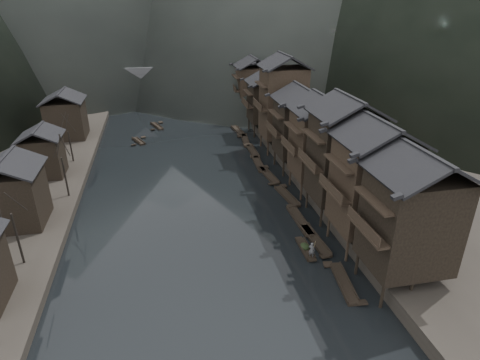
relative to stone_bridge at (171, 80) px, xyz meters
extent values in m
plane|color=black|center=(0.00, -72.00, -5.11)|extent=(300.00, 300.00, 0.00)
cube|color=#2D2823|center=(35.00, -32.00, -4.21)|extent=(40.00, 200.00, 1.80)
cylinder|color=black|center=(14.20, -82.40, -3.81)|extent=(0.30, 0.30, 2.90)
cylinder|color=black|center=(14.20, -77.60, -3.81)|extent=(0.30, 0.30, 2.90)
cylinder|color=black|center=(16.95, -82.40, -3.81)|extent=(0.30, 0.30, 2.90)
cylinder|color=black|center=(16.95, -77.60, -3.81)|extent=(0.30, 0.30, 2.90)
cube|color=black|center=(17.30, -80.00, 1.94)|extent=(7.00, 6.00, 8.89)
cube|color=black|center=(13.30, -80.00, 1.49)|extent=(1.20, 5.70, 0.25)
cylinder|color=black|center=(14.20, -75.40, -3.81)|extent=(0.30, 0.30, 2.90)
cylinder|color=black|center=(14.20, -70.60, -3.81)|extent=(0.30, 0.30, 2.90)
cylinder|color=black|center=(16.95, -75.40, -3.81)|extent=(0.30, 0.30, 2.90)
cylinder|color=black|center=(16.95, -70.60, -3.81)|extent=(0.30, 0.30, 2.90)
cube|color=black|center=(17.30, -73.00, 2.24)|extent=(7.00, 6.00, 9.51)
cube|color=black|center=(13.30, -73.00, 1.77)|extent=(1.20, 5.70, 0.25)
cylinder|color=black|center=(14.20, -68.40, -3.81)|extent=(0.30, 0.30, 2.90)
cylinder|color=black|center=(14.20, -63.60, -3.81)|extent=(0.30, 0.30, 2.90)
cylinder|color=black|center=(16.95, -68.40, -3.81)|extent=(0.30, 0.30, 2.90)
cylinder|color=black|center=(16.95, -63.60, -3.81)|extent=(0.30, 0.30, 2.90)
cube|color=black|center=(17.30, -66.00, 2.62)|extent=(7.00, 6.00, 10.26)
cube|color=black|center=(13.30, -66.00, 2.11)|extent=(1.20, 5.70, 0.25)
cylinder|color=black|center=(14.20, -61.40, -3.81)|extent=(0.30, 0.30, 2.90)
cylinder|color=black|center=(14.20, -56.60, -3.81)|extent=(0.30, 0.30, 2.90)
cylinder|color=black|center=(16.95, -61.40, -3.81)|extent=(0.30, 0.30, 2.90)
cylinder|color=black|center=(16.95, -56.60, -3.81)|extent=(0.30, 0.30, 2.90)
cube|color=black|center=(17.30, -59.00, 1.88)|extent=(7.00, 6.00, 8.77)
cube|color=black|center=(13.30, -59.00, 1.44)|extent=(1.20, 5.70, 0.25)
cylinder|color=black|center=(14.20, -53.40, -3.81)|extent=(0.30, 0.30, 2.90)
cylinder|color=black|center=(14.20, -48.60, -3.81)|extent=(0.30, 0.30, 2.90)
cylinder|color=black|center=(16.95, -53.40, -3.81)|extent=(0.30, 0.30, 2.90)
cylinder|color=black|center=(16.95, -48.60, -3.81)|extent=(0.30, 0.30, 2.90)
cube|color=black|center=(17.30, -51.00, 1.67)|extent=(7.00, 6.00, 8.35)
cube|color=black|center=(13.30, -51.00, 1.25)|extent=(1.20, 5.70, 0.25)
cylinder|color=black|center=(14.20, -44.40, -3.81)|extent=(0.30, 0.30, 2.90)
cylinder|color=black|center=(14.20, -39.60, -3.81)|extent=(0.30, 0.30, 2.90)
cylinder|color=black|center=(16.95, -44.40, -3.81)|extent=(0.30, 0.30, 2.90)
cylinder|color=black|center=(16.95, -39.60, -3.81)|extent=(0.30, 0.30, 2.90)
cube|color=black|center=(17.30, -42.00, 3.35)|extent=(7.00, 6.00, 11.71)
cube|color=black|center=(13.30, -42.00, 2.76)|extent=(1.20, 5.70, 0.25)
cylinder|color=black|center=(14.20, -34.40, -3.81)|extent=(0.30, 0.30, 2.90)
cylinder|color=black|center=(14.20, -29.60, -3.81)|extent=(0.30, 0.30, 2.90)
cylinder|color=black|center=(16.95, -34.40, -3.81)|extent=(0.30, 0.30, 2.90)
cylinder|color=black|center=(16.95, -29.60, -3.81)|extent=(0.30, 0.30, 2.90)
cube|color=black|center=(17.30, -32.00, 1.12)|extent=(7.00, 6.00, 7.26)
cube|color=black|center=(13.30, -32.00, 0.76)|extent=(1.20, 5.70, 0.25)
cylinder|color=black|center=(14.20, -22.40, -3.81)|extent=(0.30, 0.30, 2.90)
cylinder|color=black|center=(14.20, -17.60, -3.81)|extent=(0.30, 0.30, 2.90)
cylinder|color=black|center=(16.95, -22.40, -3.81)|extent=(0.30, 0.30, 2.90)
cylinder|color=black|center=(16.95, -17.60, -3.81)|extent=(0.30, 0.30, 2.90)
cube|color=black|center=(17.30, -20.00, 1.69)|extent=(7.00, 6.00, 8.40)
cube|color=black|center=(13.30, -20.00, 1.27)|extent=(1.20, 5.70, 0.25)
cube|color=black|center=(-20.50, -62.00, -0.66)|extent=(6.00, 6.00, 6.50)
cube|color=black|center=(-20.50, -48.00, -1.01)|extent=(5.00, 5.00, 5.80)
cube|color=black|center=(-20.50, -30.00, -0.51)|extent=(6.50, 6.50, 6.80)
cylinder|color=black|center=(-17.00, -70.42, -1.13)|extent=(0.24, 0.24, 5.55)
cylinder|color=black|center=(-17.00, -55.72, -1.21)|extent=(0.24, 0.24, 5.39)
cylinder|color=black|center=(-17.00, -42.92, -1.43)|extent=(0.24, 0.24, 4.95)
cube|color=black|center=(12.37, -78.82, -4.96)|extent=(1.86, 6.19, 0.30)
cube|color=black|center=(12.37, -78.82, -4.78)|extent=(1.90, 6.08, 0.10)
cube|color=black|center=(12.00, -75.91, -4.82)|extent=(1.02, 0.87, 0.33)
cube|color=black|center=(12.74, -81.72, -4.82)|extent=(1.02, 0.87, 0.33)
cube|color=black|center=(12.38, -71.33, -4.96)|extent=(1.44, 6.64, 0.30)
cube|color=black|center=(12.38, -71.33, -4.78)|extent=(1.49, 6.51, 0.10)
cube|color=black|center=(12.54, -68.17, -4.82)|extent=(0.98, 0.86, 0.34)
cube|color=black|center=(12.22, -74.49, -4.82)|extent=(0.98, 0.86, 0.34)
cube|color=black|center=(12.13, -66.87, -4.96)|extent=(1.19, 7.23, 0.30)
cube|color=black|center=(12.13, -66.87, -4.78)|extent=(1.25, 7.09, 0.10)
cube|color=black|center=(12.18, -63.41, -4.82)|extent=(0.95, 0.90, 0.36)
cube|color=black|center=(12.09, -70.34, -4.82)|extent=(0.95, 0.90, 0.36)
cube|color=black|center=(12.62, -60.29, -4.96)|extent=(1.90, 6.43, 0.30)
cube|color=black|center=(12.62, -60.29, -4.78)|extent=(1.94, 6.31, 0.10)
cube|color=black|center=(13.01, -57.27, -4.82)|extent=(1.03, 0.89, 0.33)
cube|color=black|center=(12.23, -63.30, -4.82)|extent=(1.03, 0.89, 0.33)
cube|color=black|center=(11.98, -53.02, -4.96)|extent=(1.81, 6.66, 0.30)
cube|color=black|center=(11.98, -53.02, -4.78)|extent=(1.85, 6.53, 0.10)
cube|color=black|center=(12.33, -49.88, -4.82)|extent=(1.02, 0.91, 0.34)
cube|color=black|center=(11.64, -56.16, -4.82)|extent=(1.02, 0.91, 0.34)
cube|color=black|center=(11.59, -48.24, -4.96)|extent=(1.42, 6.74, 0.30)
cube|color=black|center=(11.59, -48.24, -4.78)|extent=(1.47, 6.61, 0.10)
cube|color=black|center=(11.43, -45.03, -4.82)|extent=(0.97, 0.87, 0.34)
cube|color=black|center=(11.74, -51.45, -4.82)|extent=(0.97, 0.87, 0.34)
cube|color=black|center=(11.97, -42.45, -4.96)|extent=(1.14, 6.87, 0.30)
cube|color=black|center=(11.97, -42.45, -4.78)|extent=(1.19, 6.73, 0.10)
cube|color=black|center=(11.95, -39.16, -4.82)|extent=(0.94, 0.85, 0.35)
cube|color=black|center=(11.99, -45.74, -4.82)|extent=(0.94, 0.85, 0.35)
cube|color=black|center=(11.96, -36.39, -4.96)|extent=(1.92, 7.34, 0.30)
cube|color=black|center=(11.96, -36.39, -4.78)|extent=(1.96, 7.20, 0.10)
cube|color=black|center=(11.57, -32.93, -4.82)|extent=(1.03, 0.99, 0.36)
cube|color=black|center=(12.36, -39.85, -4.82)|extent=(1.03, 0.99, 0.36)
cube|color=black|center=(11.80, -30.67, -4.96)|extent=(1.87, 7.37, 0.30)
cube|color=black|center=(11.80, -30.67, -4.78)|extent=(1.91, 7.23, 0.10)
cube|color=black|center=(12.17, -27.19, -4.82)|extent=(1.02, 0.99, 0.36)
cube|color=black|center=(11.43, -34.15, -4.82)|extent=(1.02, 0.99, 0.36)
cube|color=black|center=(12.30, -22.96, -4.96)|extent=(1.64, 6.97, 0.30)
cube|color=black|center=(12.30, -22.96, -4.78)|extent=(1.69, 6.83, 0.10)
cube|color=black|center=(12.04, -19.66, -4.82)|extent=(1.00, 0.92, 0.35)
cube|color=black|center=(12.56, -26.26, -4.82)|extent=(1.00, 0.92, 0.35)
cube|color=black|center=(12.17, -17.99, -4.96)|extent=(1.66, 6.79, 0.30)
cube|color=black|center=(12.17, -17.99, -4.78)|extent=(1.71, 6.66, 0.10)
cube|color=black|center=(11.90, -14.78, -4.82)|extent=(1.00, 0.90, 0.34)
cube|color=black|center=(12.44, -21.20, -4.82)|extent=(1.00, 0.90, 0.34)
cube|color=black|center=(11.33, -12.29, -4.96)|extent=(1.33, 5.84, 0.30)
cube|color=black|center=(11.33, -12.29, -4.78)|extent=(1.38, 5.73, 0.10)
cube|color=black|center=(11.22, -9.51, -4.82)|extent=(0.96, 0.75, 0.32)
cube|color=black|center=(11.44, -15.07, -4.82)|extent=(0.96, 0.75, 0.32)
cube|color=black|center=(-7.85, -32.75, -4.96)|extent=(2.70, 4.58, 0.30)
cube|color=black|center=(-7.85, -32.75, -4.78)|extent=(2.71, 4.51, 0.10)
cube|color=black|center=(-7.00, -30.75, -4.82)|extent=(1.01, 0.86, 0.29)
cube|color=black|center=(-8.71, -34.76, -4.82)|extent=(1.01, 0.86, 0.29)
cube|color=black|center=(-4.33, -23.64, -4.96)|extent=(2.70, 5.36, 0.30)
cube|color=black|center=(-4.33, -23.64, -4.78)|extent=(2.71, 5.28, 0.10)
cube|color=black|center=(-3.49, -21.23, -4.82)|extent=(1.02, 0.91, 0.31)
cube|color=black|center=(-5.17, -26.06, -4.82)|extent=(1.02, 0.91, 0.31)
cube|color=#4C4C4F|center=(0.00, 0.00, 2.09)|extent=(40.00, 6.00, 1.60)
cube|color=#4C4C4F|center=(0.00, -2.70, 3.39)|extent=(40.00, 0.50, 1.00)
cube|color=#4C4C4F|center=(0.00, 2.70, 3.39)|extent=(40.00, 0.50, 1.00)
cube|color=#4C4C4F|center=(-14.00, 0.00, -1.91)|extent=(3.20, 6.00, 6.40)
cube|color=#4C4C4F|center=(-4.50, 0.00, -1.91)|extent=(3.20, 6.00, 6.40)
cube|color=#4C4C4F|center=(4.50, 0.00, -1.91)|extent=(3.20, 6.00, 6.40)
cube|color=#4C4C4F|center=(14.00, 0.00, -1.91)|extent=(3.20, 6.00, 6.40)
cube|color=black|center=(10.71, -72.80, -4.96)|extent=(1.00, 4.20, 0.30)
cube|color=black|center=(10.71, -72.80, -4.78)|extent=(1.04, 4.12, 0.10)
cube|color=black|center=(10.67, -70.79, -4.82)|extent=(0.78, 0.54, 0.28)
cube|color=black|center=(10.76, -74.80, -4.82)|extent=(0.78, 0.54, 0.28)
ellipsoid|color=black|center=(10.71, -72.59, -4.38)|extent=(1.00, 1.31, 0.60)
imported|color=#545456|center=(10.75, -74.39, -3.76)|extent=(0.80, 0.77, 1.84)
cylinder|color=#8C7A51|center=(10.95, -74.39, -1.21)|extent=(0.71, 2.12, 3.26)
camera|label=1|loc=(-3.50, -106.84, 19.98)|focal=30.00mm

